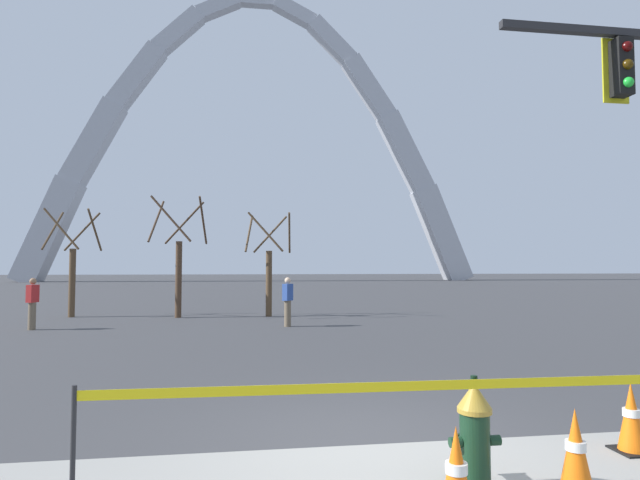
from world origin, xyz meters
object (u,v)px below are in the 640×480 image
at_px(fire_hydrant, 474,436).
at_px(traffic_cone_mid_sidewalk, 576,452).
at_px(pedestrian_standing_center, 288,301).
at_px(traffic_cone_curb_edge, 631,418).
at_px(traffic_cone_by_hydrant, 456,475).
at_px(monument_arch, 256,149).
at_px(pedestrian_walking_left, 32,303).

xyz_separation_m(fire_hydrant, traffic_cone_mid_sidewalk, (0.82, -0.22, -0.11)).
bearing_deg(pedestrian_standing_center, traffic_cone_curb_edge, -77.29).
bearing_deg(fire_hydrant, traffic_cone_by_hydrant, -126.64).
distance_m(monument_arch, pedestrian_standing_center, 54.99).
height_order(traffic_cone_mid_sidewalk, monument_arch, monument_arch).
xyz_separation_m(traffic_cone_mid_sidewalk, monument_arch, (-1.46, 64.90, 17.38)).
relative_size(traffic_cone_mid_sidewalk, monument_arch, 0.01).
height_order(traffic_cone_curb_edge, pedestrian_walking_left, pedestrian_walking_left).
distance_m(traffic_cone_by_hydrant, pedestrian_standing_center, 12.91).
height_order(monument_arch, pedestrian_walking_left, monument_arch).
bearing_deg(traffic_cone_curb_edge, traffic_cone_mid_sidewalk, -145.71).
bearing_deg(traffic_cone_curb_edge, pedestrian_standing_center, 102.71).
relative_size(fire_hydrant, pedestrian_standing_center, 0.62).
bearing_deg(traffic_cone_curb_edge, fire_hydrant, -163.23).
bearing_deg(pedestrian_standing_center, fire_hydrant, -87.12).
distance_m(pedestrian_walking_left, pedestrian_standing_center, 7.85).
bearing_deg(pedestrian_walking_left, traffic_cone_by_hydrant, -58.49).
distance_m(traffic_cone_curb_edge, pedestrian_standing_center, 12.06).
height_order(traffic_cone_mid_sidewalk, traffic_cone_curb_edge, same).
height_order(traffic_cone_mid_sidewalk, pedestrian_standing_center, pedestrian_standing_center).
height_order(traffic_cone_curb_edge, pedestrian_standing_center, pedestrian_standing_center).
relative_size(traffic_cone_mid_sidewalk, traffic_cone_curb_edge, 1.00).
bearing_deg(traffic_cone_mid_sidewalk, traffic_cone_by_hydrant, -165.46).
xyz_separation_m(pedestrian_walking_left, pedestrian_standing_center, (7.85, -0.28, 0.00)).
relative_size(fire_hydrant, traffic_cone_curb_edge, 1.36).
height_order(traffic_cone_by_hydrant, pedestrian_standing_center, pedestrian_standing_center).
bearing_deg(traffic_cone_by_hydrant, traffic_cone_mid_sidewalk, 14.54).
xyz_separation_m(traffic_cone_curb_edge, pedestrian_walking_left, (-10.50, 12.03, 0.46)).
relative_size(traffic_cone_by_hydrant, pedestrian_standing_center, 0.46).
bearing_deg(fire_hydrant, pedestrian_standing_center, 92.88).
height_order(traffic_cone_curb_edge, monument_arch, monument_arch).
height_order(monument_arch, pedestrian_standing_center, monument_arch).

